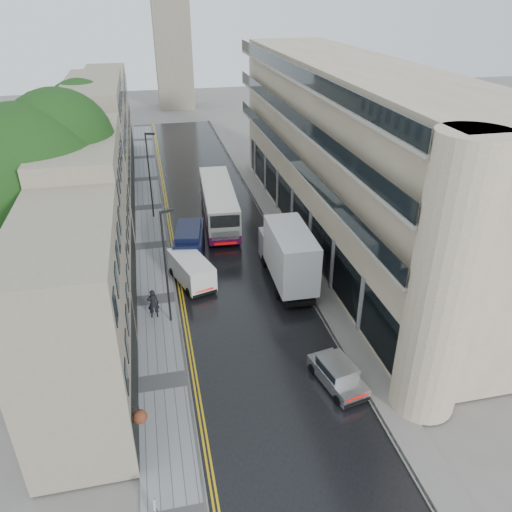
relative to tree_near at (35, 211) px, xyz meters
name	(u,v)px	position (x,y,z in m)	size (l,w,h in m)	color
road	(222,239)	(12.50, 7.50, -6.94)	(9.00, 85.00, 0.02)	black
left_sidewalk	(152,246)	(6.65, 7.50, -6.89)	(2.70, 85.00, 0.12)	gray
right_sidewalk	(283,233)	(17.90, 7.50, -6.89)	(1.80, 85.00, 0.12)	slate
old_shop_row	(98,170)	(3.05, 10.00, -0.95)	(4.50, 56.00, 12.00)	gray
modern_block	(350,157)	(22.80, 6.00, 0.05)	(8.00, 40.00, 14.00)	beige
tree_near	(35,211)	(0.00, 0.00, 0.00)	(10.56, 10.56, 13.89)	black
tree_far	(66,159)	(0.30, 13.00, -0.72)	(9.24, 9.24, 12.46)	black
cream_bus	(208,219)	(11.48, 8.41, -5.33)	(2.66, 11.69, 3.19)	white
white_lorry	(278,270)	(14.81, -2.27, -4.70)	(2.54, 8.47, 4.44)	silver
silver_hatchback	(339,394)	(15.34, -12.65, -6.22)	(1.65, 3.77, 1.42)	#B8B7BD
white_van	(188,284)	(8.88, -0.80, -5.90)	(1.94, 4.53, 2.05)	silver
navy_van	(175,252)	(8.31, 3.40, -5.58)	(2.11, 5.27, 2.69)	black
pedestrian	(153,304)	(6.43, -2.88, -5.82)	(0.73, 0.48, 2.01)	black
lamp_post_near	(166,269)	(7.44, -3.50, -3.05)	(0.85, 0.19, 7.55)	black
lamp_post_far	(150,177)	(7.01, 13.39, -2.93)	(0.88, 0.19, 7.80)	black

